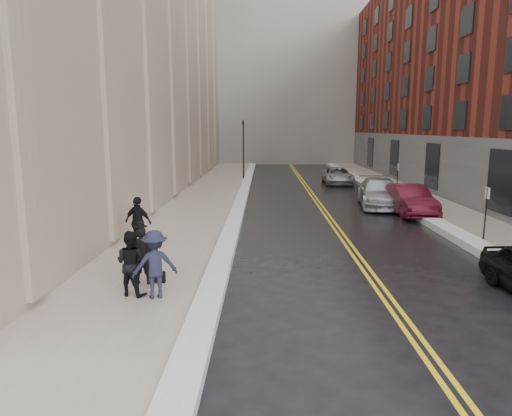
{
  "coord_description": "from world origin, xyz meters",
  "views": [
    {
      "loc": [
        -0.8,
        -9.72,
        4.47
      ],
      "look_at": [
        -1.09,
        6.71,
        1.6
      ],
      "focal_mm": 32.0,
      "sensor_mm": 36.0,
      "label": 1
    }
  ],
  "objects_px": {
    "pedestrian_c": "(138,222)",
    "car_silver_far": "(338,176)",
    "car_silver_near": "(379,193)",
    "car_maroon": "(409,200)",
    "pedestrian_a": "(131,263)",
    "pedestrian_main": "(142,255)",
    "pedestrian_b": "(155,264)"
  },
  "relations": [
    {
      "from": "pedestrian_b",
      "to": "pedestrian_c",
      "type": "relative_size",
      "value": 0.94
    },
    {
      "from": "car_maroon",
      "to": "pedestrian_main",
      "type": "xyz_separation_m",
      "value": [
        -11.01,
        -11.42,
        0.19
      ]
    },
    {
      "from": "car_silver_near",
      "to": "pedestrian_a",
      "type": "height_order",
      "value": "pedestrian_a"
    },
    {
      "from": "pedestrian_main",
      "to": "pedestrian_b",
      "type": "distance_m",
      "value": 1.21
    },
    {
      "from": "pedestrian_a",
      "to": "pedestrian_b",
      "type": "height_order",
      "value": "pedestrian_b"
    },
    {
      "from": "pedestrian_b",
      "to": "car_silver_near",
      "type": "bearing_deg",
      "value": -142.35
    },
    {
      "from": "car_silver_far",
      "to": "pedestrian_b",
      "type": "relative_size",
      "value": 2.74
    },
    {
      "from": "pedestrian_main",
      "to": "pedestrian_b",
      "type": "bearing_deg",
      "value": 121.28
    },
    {
      "from": "car_maroon",
      "to": "pedestrian_a",
      "type": "height_order",
      "value": "pedestrian_a"
    },
    {
      "from": "car_maroon",
      "to": "pedestrian_b",
      "type": "bearing_deg",
      "value": -131.25
    },
    {
      "from": "pedestrian_a",
      "to": "pedestrian_c",
      "type": "xyz_separation_m",
      "value": [
        -1.14,
        4.86,
        0.08
      ]
    },
    {
      "from": "car_silver_far",
      "to": "car_maroon",
      "type": "bearing_deg",
      "value": -81.74
    },
    {
      "from": "pedestrian_a",
      "to": "pedestrian_c",
      "type": "height_order",
      "value": "pedestrian_c"
    },
    {
      "from": "car_maroon",
      "to": "car_silver_near",
      "type": "xyz_separation_m",
      "value": [
        -0.92,
        2.55,
        0.02
      ]
    },
    {
      "from": "car_silver_near",
      "to": "pedestrian_main",
      "type": "distance_m",
      "value": 17.23
    },
    {
      "from": "car_maroon",
      "to": "car_silver_near",
      "type": "bearing_deg",
      "value": 108.41
    },
    {
      "from": "pedestrian_c",
      "to": "car_silver_far",
      "type": "bearing_deg",
      "value": -95.72
    },
    {
      "from": "car_silver_near",
      "to": "car_silver_far",
      "type": "xyz_separation_m",
      "value": [
        -0.68,
        10.9,
        -0.13
      ]
    },
    {
      "from": "pedestrian_b",
      "to": "pedestrian_c",
      "type": "distance_m",
      "value": 5.35
    },
    {
      "from": "car_silver_near",
      "to": "pedestrian_c",
      "type": "distance_m",
      "value": 15.06
    },
    {
      "from": "car_silver_far",
      "to": "car_silver_near",
      "type": "bearing_deg",
      "value": -84.95
    },
    {
      "from": "pedestrian_c",
      "to": "car_maroon",
      "type": "bearing_deg",
      "value": -127.48
    },
    {
      "from": "pedestrian_b",
      "to": "pedestrian_main",
      "type": "bearing_deg",
      "value": -79.64
    },
    {
      "from": "car_maroon",
      "to": "pedestrian_a",
      "type": "relative_size",
      "value": 2.75
    },
    {
      "from": "pedestrian_a",
      "to": "pedestrian_main",
      "type": "bearing_deg",
      "value": -74.51
    },
    {
      "from": "pedestrian_main",
      "to": "pedestrian_a",
      "type": "height_order",
      "value": "pedestrian_a"
    },
    {
      "from": "car_maroon",
      "to": "pedestrian_a",
      "type": "xyz_separation_m",
      "value": [
        -11.06,
        -12.29,
        0.23
      ]
    },
    {
      "from": "car_silver_near",
      "to": "pedestrian_b",
      "type": "distance_m",
      "value": 17.75
    },
    {
      "from": "car_maroon",
      "to": "car_silver_far",
      "type": "xyz_separation_m",
      "value": [
        -1.6,
        13.45,
        -0.11
      ]
    },
    {
      "from": "car_maroon",
      "to": "pedestrian_b",
      "type": "distance_m",
      "value": 16.23
    },
    {
      "from": "car_maroon",
      "to": "car_silver_far",
      "type": "distance_m",
      "value": 13.55
    },
    {
      "from": "car_maroon",
      "to": "pedestrian_b",
      "type": "height_order",
      "value": "pedestrian_b"
    }
  ]
}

